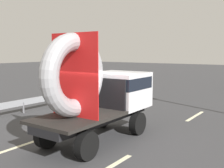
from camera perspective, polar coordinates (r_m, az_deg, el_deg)
ground_plane at (r=9.94m, az=-3.91°, el=-11.50°), size 120.00×120.00×0.00m
flatbed_truck at (r=9.66m, az=-2.25°, el=-1.56°), size 2.02×4.77×3.70m
guardrail at (r=18.29m, az=-4.46°, el=-1.33°), size 0.10×14.48×0.71m
lane_dash_left_near at (r=9.79m, az=-18.25°, el=-12.11°), size 0.16×2.59×0.01m
lane_dash_left_far at (r=15.34m, az=4.98°, el=-4.92°), size 0.16×2.80×0.01m
lane_dash_right_near at (r=7.63m, az=-0.81°, el=-17.29°), size 0.16×2.23×0.01m
lane_dash_right_far at (r=13.88m, az=17.08°, el=-6.46°), size 0.16×2.37×0.01m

